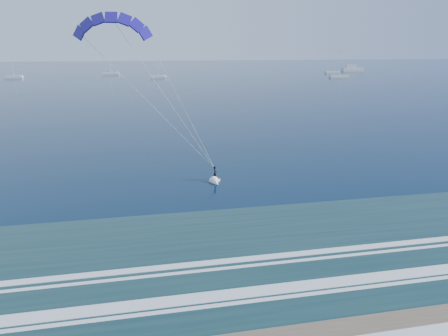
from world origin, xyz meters
TOP-DOWN VIEW (x-y plane):
  - kitesurfer_rig at (-4.81, 26.72)m, footprint 16.08×4.19m
  - motor_yacht at (123.21, 223.71)m, footprint 13.96×3.72m
  - sailboat_1 at (-69.38, 201.15)m, footprint 8.14×2.40m
  - sailboat_2 at (-24.67, 219.93)m, footprint 9.30×2.40m
  - sailboat_3 at (0.23, 190.61)m, footprint 7.31×2.40m
  - sailboat_4 at (101.60, 206.77)m, footprint 8.61×2.40m
  - sailboat_5 at (90.23, 175.63)m, footprint 9.90×2.40m

SIDE VIEW (x-z plane):
  - sailboat_3 at x=0.23m, z-range -4.50..5.84m
  - sailboat_1 at x=-69.38m, z-range -4.95..6.31m
  - sailboat_4 at x=101.60m, z-range -5.20..6.56m
  - sailboat_2 at x=-24.67m, z-range -5.54..6.91m
  - sailboat_5 at x=90.23m, z-range -5.94..7.32m
  - motor_yacht at x=123.21m, z-range -1.43..4.47m
  - kitesurfer_rig at x=-4.81m, z-range 0.49..19.57m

